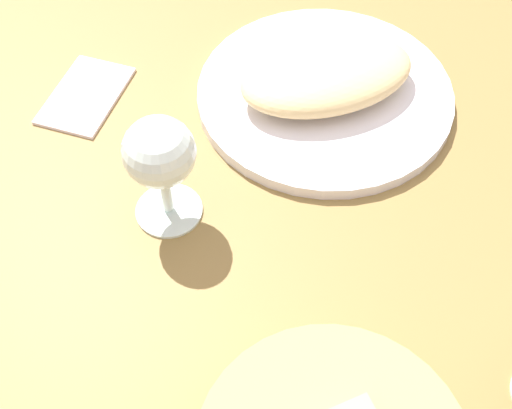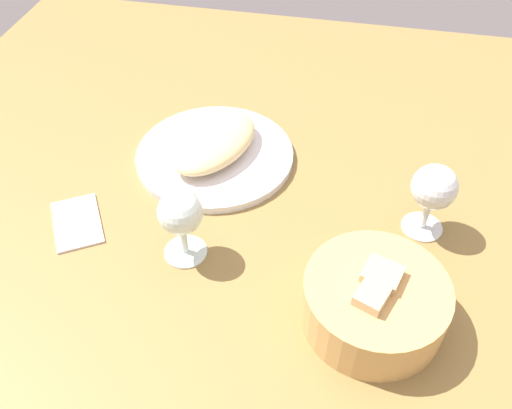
% 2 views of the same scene
% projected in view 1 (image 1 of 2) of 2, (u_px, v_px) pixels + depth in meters
% --- Properties ---
extents(ground_plane, '(1.40, 1.40, 0.02)m').
position_uv_depth(ground_plane, '(288.00, 235.00, 0.64)').
color(ground_plane, olive).
extents(plate, '(0.27, 0.27, 0.01)m').
position_uv_depth(plate, '(325.00, 95.00, 0.73)').
color(plate, white).
rests_on(plate, ground_plane).
extents(omelette, '(0.22, 0.17, 0.04)m').
position_uv_depth(omelette, '(327.00, 75.00, 0.71)').
color(omelette, beige).
rests_on(omelette, plate).
extents(lettuce_garnish, '(0.04, 0.04, 0.01)m').
position_uv_depth(lettuce_garnish, '(381.00, 76.00, 0.73)').
color(lettuce_garnish, '#3A7B35').
rests_on(lettuce_garnish, plate).
extents(wine_glass_near, '(0.06, 0.06, 0.12)m').
position_uv_depth(wine_glass_near, '(160.00, 158.00, 0.58)').
color(wine_glass_near, silver).
rests_on(wine_glass_near, ground_plane).
extents(folded_napkin, '(0.13, 0.12, 0.01)m').
position_uv_depth(folded_napkin, '(85.00, 94.00, 0.74)').
color(folded_napkin, white).
rests_on(folded_napkin, ground_plane).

